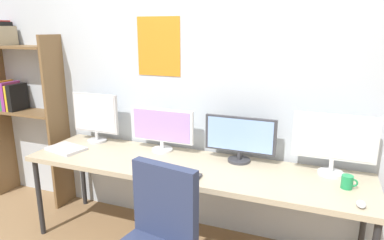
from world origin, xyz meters
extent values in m
cube|color=silver|center=(0.00, 1.02, 1.30)|extent=(5.09, 0.10, 2.60)
cube|color=orange|center=(-0.43, 0.97, 1.62)|extent=(0.40, 0.01, 0.50)
cube|color=tan|center=(0.00, 0.60, 0.72)|extent=(2.69, 0.68, 0.04)
cylinder|color=#262628|center=(-1.30, 0.31, 0.35)|extent=(0.04, 0.04, 0.70)
cylinder|color=#262628|center=(-1.30, 0.89, 0.35)|extent=(0.04, 0.04, 0.70)
cylinder|color=#262628|center=(1.30, 0.89, 0.35)|extent=(0.04, 0.04, 0.70)
cube|color=brown|center=(-1.50, 0.83, 0.86)|extent=(0.03, 0.28, 1.72)
cube|color=brown|center=(-1.90, 0.83, 0.95)|extent=(0.76, 0.28, 0.02)
cube|color=brown|center=(-1.90, 0.83, 1.60)|extent=(0.76, 0.28, 0.02)
cube|color=#8C338C|center=(-2.22, 0.83, 1.06)|extent=(0.05, 0.22, 0.21)
cube|color=orange|center=(-2.17, 0.84, 1.10)|extent=(0.03, 0.22, 0.29)
cube|color=#287F3D|center=(-2.13, 0.84, 1.08)|extent=(0.05, 0.22, 0.24)
cube|color=#8C338C|center=(-2.08, 0.83, 1.10)|extent=(0.04, 0.22, 0.29)
cube|color=gold|center=(-2.03, 0.83, 1.09)|extent=(0.03, 0.22, 0.26)
cube|color=black|center=(-1.99, 0.83, 1.09)|extent=(0.05, 0.22, 0.27)
cube|color=red|center=(-2.11, 0.84, 1.73)|extent=(0.04, 0.22, 0.24)
cube|color=black|center=(-2.07, 0.83, 1.72)|extent=(0.02, 0.22, 0.23)
cube|color=tan|center=(-2.02, 0.83, 1.70)|extent=(0.04, 0.22, 0.18)
cube|color=navy|center=(0.09, -0.02, 0.75)|extent=(0.45, 0.14, 0.48)
cylinder|color=silver|center=(-1.03, 0.81, 0.75)|extent=(0.18, 0.18, 0.02)
cylinder|color=silver|center=(-1.03, 0.81, 0.80)|extent=(0.03, 0.03, 0.07)
cube|color=silver|center=(-1.03, 0.81, 1.02)|extent=(0.47, 0.03, 0.36)
cube|color=white|center=(-1.03, 0.80, 1.02)|extent=(0.43, 0.01, 0.33)
cylinder|color=silver|center=(-0.34, 0.81, 0.75)|extent=(0.18, 0.18, 0.02)
cylinder|color=silver|center=(-0.34, 0.81, 0.79)|extent=(0.03, 0.03, 0.07)
cube|color=silver|center=(-0.34, 0.81, 0.97)|extent=(0.57, 0.03, 0.29)
cube|color=#B28CE5|center=(-0.34, 0.80, 0.97)|extent=(0.53, 0.01, 0.26)
cylinder|color=#38383D|center=(0.34, 0.81, 0.75)|extent=(0.18, 0.18, 0.02)
cylinder|color=#38383D|center=(0.34, 0.81, 0.79)|extent=(0.03, 0.03, 0.06)
cube|color=#38383D|center=(0.34, 0.81, 0.96)|extent=(0.57, 0.03, 0.29)
cube|color=#8CB2F2|center=(0.34, 0.80, 0.96)|extent=(0.52, 0.01, 0.26)
cylinder|color=silver|center=(1.03, 0.81, 0.75)|extent=(0.18, 0.18, 0.02)
cylinder|color=silver|center=(1.03, 0.81, 0.81)|extent=(0.03, 0.03, 0.10)
cube|color=silver|center=(1.03, 0.81, 1.02)|extent=(0.57, 0.03, 0.33)
cube|color=white|center=(1.03, 0.80, 1.02)|extent=(0.53, 0.01, 0.30)
cube|color=#38383D|center=(0.00, 0.37, 0.75)|extent=(0.33, 0.13, 0.02)
ellipsoid|color=silver|center=(1.20, 0.37, 0.76)|extent=(0.06, 0.10, 0.03)
cube|color=silver|center=(-1.13, 0.52, 0.75)|extent=(0.36, 0.29, 0.02)
cylinder|color=#1E8C4C|center=(1.13, 0.60, 0.79)|extent=(0.08, 0.08, 0.09)
torus|color=#1E8C4C|center=(1.17, 0.60, 0.79)|extent=(0.06, 0.01, 0.06)
camera|label=1|loc=(0.94, -1.73, 1.77)|focal=32.18mm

